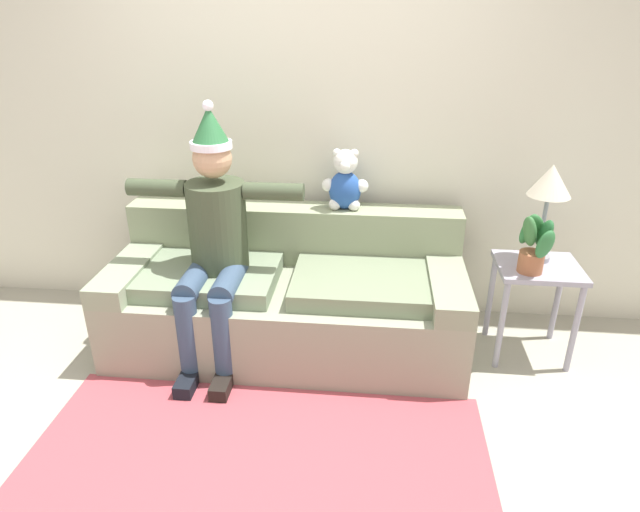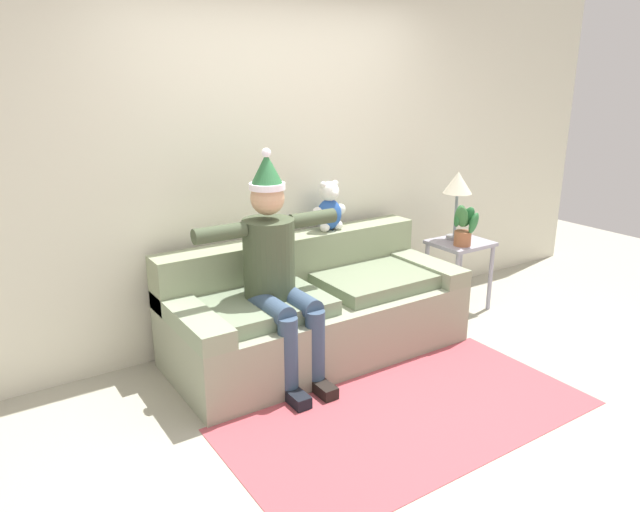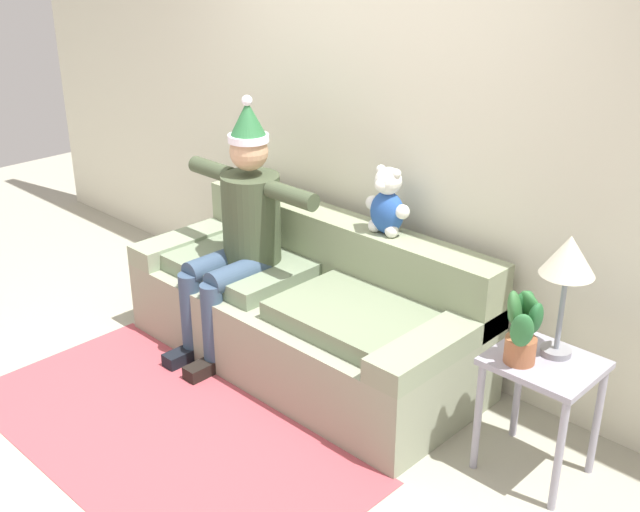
{
  "view_description": "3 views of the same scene",
  "coord_description": "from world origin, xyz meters",
  "px_view_note": "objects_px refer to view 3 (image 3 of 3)",
  "views": [
    {
      "loc": [
        0.5,
        -1.96,
        1.98
      ],
      "look_at": [
        0.22,
        0.81,
        0.7
      ],
      "focal_mm": 30.74,
      "sensor_mm": 36.0,
      "label": 1
    },
    {
      "loc": [
        -2.16,
        -2.34,
        1.98
      ],
      "look_at": [
        0.01,
        0.95,
        0.75
      ],
      "focal_mm": 33.32,
      "sensor_mm": 36.0,
      "label": 2
    },
    {
      "loc": [
        2.86,
        -1.84,
        2.43
      ],
      "look_at": [
        0.24,
        0.86,
        0.78
      ],
      "focal_mm": 44.03,
      "sensor_mm": 36.0,
      "label": 3
    }
  ],
  "objects_px": {
    "teddy_bear": "(387,204)",
    "table_lamp": "(568,262)",
    "couch": "(308,310)",
    "potted_plant": "(523,326)",
    "person_seated": "(239,228)",
    "side_table": "(542,382)"
  },
  "relations": [
    {
      "from": "person_seated",
      "to": "table_lamp",
      "type": "bearing_deg",
      "value": 7.8
    },
    {
      "from": "couch",
      "to": "teddy_bear",
      "type": "distance_m",
      "value": 0.79
    },
    {
      "from": "couch",
      "to": "potted_plant",
      "type": "height_order",
      "value": "potted_plant"
    },
    {
      "from": "couch",
      "to": "teddy_bear",
      "type": "bearing_deg",
      "value": 41.44
    },
    {
      "from": "couch",
      "to": "potted_plant",
      "type": "distance_m",
      "value": 1.48
    },
    {
      "from": "person_seated",
      "to": "potted_plant",
      "type": "distance_m",
      "value": 1.8
    },
    {
      "from": "teddy_bear",
      "to": "side_table",
      "type": "distance_m",
      "value": 1.29
    },
    {
      "from": "teddy_bear",
      "to": "table_lamp",
      "type": "height_order",
      "value": "teddy_bear"
    },
    {
      "from": "couch",
      "to": "side_table",
      "type": "height_order",
      "value": "couch"
    },
    {
      "from": "potted_plant",
      "to": "couch",
      "type": "bearing_deg",
      "value": 176.8
    },
    {
      "from": "couch",
      "to": "teddy_bear",
      "type": "relative_size",
      "value": 5.58
    },
    {
      "from": "teddy_bear",
      "to": "potted_plant",
      "type": "xyz_separation_m",
      "value": [
        1.08,
        -0.37,
        -0.2
      ]
    },
    {
      "from": "person_seated",
      "to": "teddy_bear",
      "type": "height_order",
      "value": "person_seated"
    },
    {
      "from": "couch",
      "to": "potted_plant",
      "type": "xyz_separation_m",
      "value": [
        1.4,
        -0.08,
        0.46
      ]
    },
    {
      "from": "couch",
      "to": "table_lamp",
      "type": "distance_m",
      "value": 1.66
    },
    {
      "from": "person_seated",
      "to": "table_lamp",
      "type": "height_order",
      "value": "person_seated"
    },
    {
      "from": "couch",
      "to": "table_lamp",
      "type": "xyz_separation_m",
      "value": [
        1.49,
        0.1,
        0.74
      ]
    },
    {
      "from": "side_table",
      "to": "person_seated",
      "type": "bearing_deg",
      "value": -174.66
    },
    {
      "from": "couch",
      "to": "person_seated",
      "type": "height_order",
      "value": "person_seated"
    },
    {
      "from": "couch",
      "to": "potted_plant",
      "type": "bearing_deg",
      "value": -3.2
    },
    {
      "from": "person_seated",
      "to": "teddy_bear",
      "type": "xyz_separation_m",
      "value": [
        0.72,
        0.45,
        0.21
      ]
    },
    {
      "from": "teddy_bear",
      "to": "side_table",
      "type": "bearing_deg",
      "value": -13.33
    }
  ]
}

